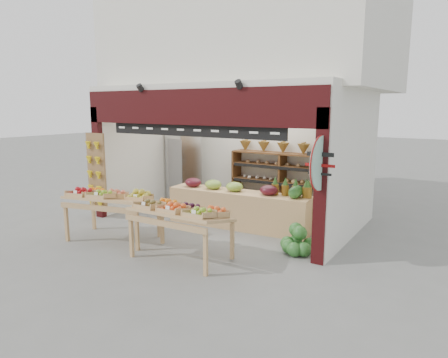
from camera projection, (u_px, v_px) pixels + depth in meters
The scene contains 11 objects.
ground at pixel (219, 224), 9.21m from camera, with size 60.00×60.00×0.00m, color slate.
shop_structure at pixel (254, 55), 9.84m from camera, with size 6.36×5.12×5.40m.
banana_board at pixel (96, 172), 9.48m from camera, with size 0.60×0.15×1.80m.
gift_sign at pixel (320, 163), 6.48m from camera, with size 0.04×0.93×0.92m.
back_shelving at pixel (282, 168), 10.28m from camera, with size 2.82×0.46×1.76m.
refrigerator at pixel (184, 167), 11.46m from camera, with size 0.74×0.74×1.90m, color silver.
cardboard_stack at pixel (201, 204), 10.21m from camera, with size 0.91×0.66×0.58m.
mid_counter at pixel (238, 208), 8.87m from camera, with size 3.29×0.90×1.03m.
display_table_left at pixel (108, 198), 8.05m from camera, with size 1.90×1.34×1.09m.
display_table_right at pixel (181, 212), 6.96m from camera, with size 1.73×1.00×1.08m.
watermelon_pile at pixel (297, 242), 7.35m from camera, with size 0.65×0.67×0.51m.
Camera 1 is at (4.90, -7.40, 2.66)m, focal length 32.00 mm.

